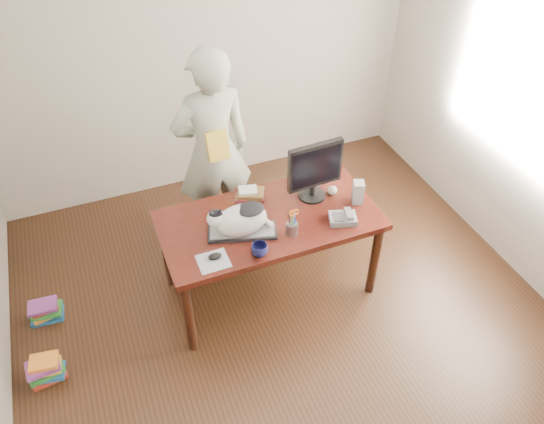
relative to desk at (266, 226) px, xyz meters
The scene contains 18 objects.
room 1.01m from the desk, 90.00° to the right, with size 4.50×4.50×4.50m.
desk is the anchor object (origin of this frame).
keyboard 0.33m from the desk, 146.76° to the right, with size 0.52×0.31×0.03m.
cat 0.41m from the desk, 148.73° to the right, with size 0.48×0.32×0.27m.
monitor 0.58m from the desk, ahead, with size 0.43×0.22×0.48m.
pen_cup 0.37m from the desk, 73.26° to the right, with size 0.09×0.09×0.22m.
mousepad 0.63m from the desk, 145.96° to the right, with size 0.21×0.19×0.00m.
mouse 0.61m from the desk, 146.48° to the right, with size 0.09×0.06×0.04m.
coffee_mug 0.48m from the desk, 116.36° to the right, with size 0.11×0.11×0.09m, color #0E1038.
phone 0.60m from the desk, 32.22° to the right, with size 0.23×0.20×0.09m.
speaker 0.74m from the desk, 12.11° to the right, with size 0.11×0.11×0.18m.
baseball 0.58m from the desk, ahead, with size 0.07×0.07×0.07m.
book_stack 0.27m from the desk, 105.41° to the left, with size 0.26×0.23×0.08m.
calculator 0.56m from the desk, 25.49° to the left, with size 0.21×0.24×0.06m.
person 0.78m from the desk, 104.91° to the left, with size 0.65×0.43×1.78m, color silver.
held_book 0.72m from the desk, 109.40° to the left, with size 0.17×0.11×0.23m.
book_pile_a 1.85m from the desk, behind, with size 0.27×0.22×0.18m.
book_pile_b 1.82m from the desk, behind, with size 0.26×0.20×0.15m.
Camera 1 is at (-1.05, -2.09, 3.32)m, focal length 35.00 mm.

